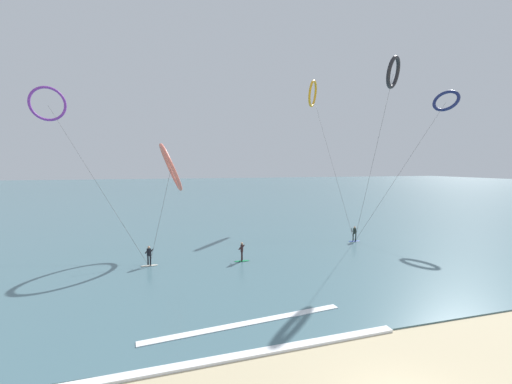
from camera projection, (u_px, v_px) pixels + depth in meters
sea_water at (191, 190)px, 111.66m from camera, size 400.00×200.00×0.08m
surfer_ivory at (149, 257)px, 26.79m from camera, size 1.40×0.73×1.70m
surfer_emerald at (242, 253)px, 28.09m from camera, size 1.40×0.68×1.70m
surfer_cobalt at (354, 235)px, 35.46m from camera, size 1.40×0.68×1.70m
kite_charcoal at (393, 73)px, 33.88m from camera, size 5.15×2.89×20.04m
kite_violet at (48, 104)px, 41.67m from camera, size 15.34×22.09×18.78m
kite_coral at (171, 167)px, 31.73m from camera, size 3.27×7.87×10.73m
kite_amber at (313, 94)px, 53.45m from camera, size 5.65×21.44×22.73m
kite_navy at (446, 101)px, 43.38m from camera, size 18.53×6.99×18.87m
wave_crest_near at (241, 356)px, 14.20m from camera, size 15.89×0.98×0.12m
wave_crest_mid at (248, 324)px, 17.06m from camera, size 11.20×1.67×0.12m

